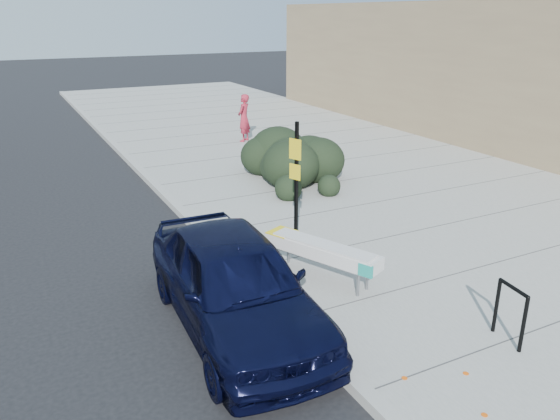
{
  "coord_description": "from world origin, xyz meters",
  "views": [
    {
      "loc": [
        -3.64,
        -6.61,
        4.71
      ],
      "look_at": [
        1.07,
        2.51,
        1.0
      ],
      "focal_mm": 35.0,
      "sensor_mm": 36.0,
      "label": 1
    }
  ],
  "objects_px": {
    "bench": "(321,251)",
    "bike_rack": "(511,309)",
    "sign_post": "(296,176)",
    "pedestrian": "(244,118)",
    "sedan_navy": "(235,283)"
  },
  "relations": [
    {
      "from": "bench",
      "to": "sign_post",
      "type": "bearing_deg",
      "value": 53.34
    },
    {
      "from": "bench",
      "to": "sign_post",
      "type": "distance_m",
      "value": 1.91
    },
    {
      "from": "bike_rack",
      "to": "sign_post",
      "type": "distance_m",
      "value": 4.82
    },
    {
      "from": "bike_rack",
      "to": "sign_post",
      "type": "height_order",
      "value": "sign_post"
    },
    {
      "from": "sedan_navy",
      "to": "pedestrian",
      "type": "xyz_separation_m",
      "value": [
        5.27,
        11.65,
        0.24
      ]
    },
    {
      "from": "bench",
      "to": "sedan_navy",
      "type": "bearing_deg",
      "value": 173.09
    },
    {
      "from": "pedestrian",
      "to": "sedan_navy",
      "type": "bearing_deg",
      "value": 24.42
    },
    {
      "from": "bike_rack",
      "to": "sedan_navy",
      "type": "bearing_deg",
      "value": 152.65
    },
    {
      "from": "bench",
      "to": "sedan_navy",
      "type": "xyz_separation_m",
      "value": [
        -1.92,
        -0.59,
        0.09
      ]
    },
    {
      "from": "sedan_navy",
      "to": "pedestrian",
      "type": "bearing_deg",
      "value": 68.35
    },
    {
      "from": "sign_post",
      "to": "pedestrian",
      "type": "height_order",
      "value": "sign_post"
    },
    {
      "from": "bike_rack",
      "to": "pedestrian",
      "type": "bearing_deg",
      "value": 90.66
    },
    {
      "from": "bike_rack",
      "to": "sign_post",
      "type": "relative_size",
      "value": 0.35
    },
    {
      "from": "sign_post",
      "to": "pedestrian",
      "type": "xyz_separation_m",
      "value": [
        2.98,
        9.42,
        -0.58
      ]
    },
    {
      "from": "bench",
      "to": "bike_rack",
      "type": "distance_m",
      "value": 3.29
    }
  ]
}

